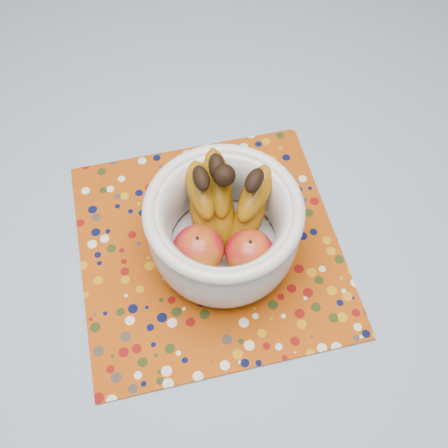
% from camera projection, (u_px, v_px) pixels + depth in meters
% --- Properties ---
extents(table, '(1.20, 1.20, 0.75)m').
position_uv_depth(table, '(210.00, 242.00, 0.99)').
color(table, brown).
rests_on(table, ground).
extents(tablecloth, '(1.32, 1.32, 0.01)m').
position_uv_depth(tablecloth, '(209.00, 220.00, 0.92)').
color(tablecloth, slate).
rests_on(tablecloth, table).
extents(placemat, '(0.55, 0.55, 0.00)m').
position_uv_depth(placemat, '(209.00, 247.00, 0.88)').
color(placemat, '#963B08').
rests_on(placemat, tablecloth).
extents(fruit_bowl, '(0.24, 0.25, 0.18)m').
position_uv_depth(fruit_bowl, '(224.00, 221.00, 0.81)').
color(fruit_bowl, silver).
rests_on(fruit_bowl, placemat).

